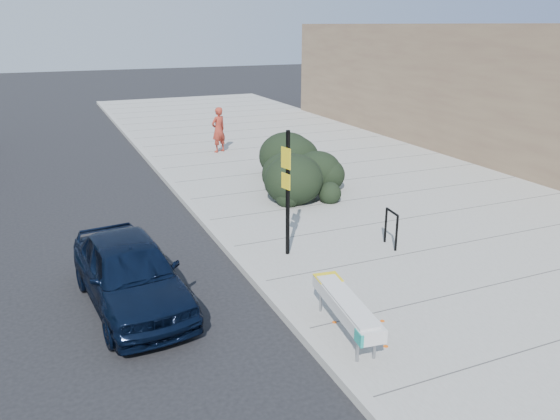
% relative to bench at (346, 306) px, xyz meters
% --- Properties ---
extents(ground, '(120.00, 120.00, 0.00)m').
position_rel_bench_xyz_m(ground, '(-0.60, 2.37, -0.66)').
color(ground, black).
rests_on(ground, ground).
extents(sidewalk_near, '(11.20, 50.00, 0.15)m').
position_rel_bench_xyz_m(sidewalk_near, '(5.00, 7.37, -0.59)').
color(sidewalk_near, gray).
rests_on(sidewalk_near, ground).
extents(curb_near, '(0.22, 50.00, 0.17)m').
position_rel_bench_xyz_m(curb_near, '(-0.60, 7.37, -0.58)').
color(curb_near, '#9E9E99').
rests_on(curb_near, ground).
extents(bench, '(0.72, 2.18, 0.65)m').
position_rel_bench_xyz_m(bench, '(0.00, 0.00, 0.00)').
color(bench, gray).
rests_on(bench, sidewalk_near).
extents(bike_rack, '(0.13, 0.60, 0.88)m').
position_rel_bench_xyz_m(bike_rack, '(2.90, 2.91, 0.02)').
color(bike_rack, black).
rests_on(bike_rack, sidewalk_near).
extents(sign_post, '(0.13, 0.33, 2.84)m').
position_rel_bench_xyz_m(sign_post, '(0.48, 3.47, 1.09)').
color(sign_post, black).
rests_on(sign_post, sidewalk_near).
extents(hedge, '(2.56, 4.65, 1.69)m').
position_rel_bench_xyz_m(hedge, '(2.98, 8.59, 0.33)').
color(hedge, black).
rests_on(hedge, sidewalk_near).
extents(sedan_navy, '(2.04, 4.18, 1.38)m').
position_rel_bench_xyz_m(sedan_navy, '(-3.10, 2.73, 0.02)').
color(sedan_navy, black).
rests_on(sedan_navy, ground).
extents(pedestrian, '(0.79, 0.67, 1.83)m').
position_rel_bench_xyz_m(pedestrian, '(2.26, 14.19, 0.40)').
color(pedestrian, maroon).
rests_on(pedestrian, sidewalk_near).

